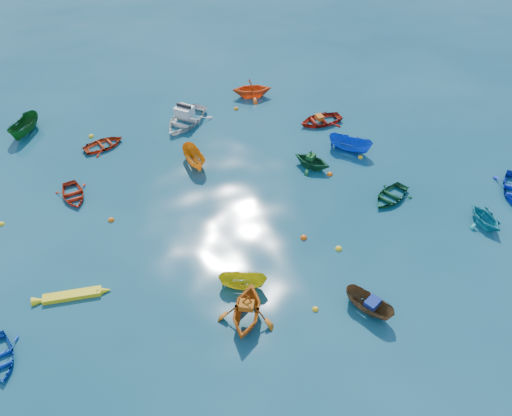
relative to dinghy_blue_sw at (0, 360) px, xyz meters
name	(u,v)px	position (x,y,z in m)	size (l,w,h in m)	color
ground	(291,274)	(14.13, -0.07, 0.00)	(160.00, 160.00, 0.00)	#0A3E4E
dinghy_blue_sw	(0,360)	(0.00, 0.00, 0.00)	(1.96, 2.74, 0.57)	#0E3FB1
sampan_brown_mid	(368,310)	(16.68, -3.53, 0.00)	(1.00, 2.66, 1.03)	brown
dinghy_orange_w	(247,319)	(11.01, -1.90, 0.00)	(2.75, 3.18, 1.68)	#CB6313
sampan_yellow_mid	(243,287)	(11.52, 0.02, 0.00)	(0.93, 2.46, 0.95)	gold
dinghy_green_e	(390,198)	(22.21, 3.21, 0.00)	(2.04, 2.85, 0.59)	#104525
dinghy_cyan_se	(483,224)	(25.99, -0.62, 0.00)	(2.07, 2.40, 1.26)	teal
dinghy_red_nw	(104,147)	(6.79, 15.03, 0.00)	(2.00, 2.79, 0.58)	#B3300E
sampan_orange_n	(195,164)	(12.10, 10.87, 0.00)	(1.09, 2.90, 1.12)	orange
dinghy_green_n	(311,167)	(19.13, 7.78, 0.00)	(2.16, 2.51, 1.32)	#12502B
dinghy_red_ne	(320,123)	(22.08, 12.40, 0.00)	(2.31, 3.23, 0.67)	#A11C0D
sampan_blue_far	(349,151)	(22.35, 8.53, 0.00)	(1.14, 3.03, 1.17)	blue
dinghy_red_far	(74,197)	(4.25, 10.32, 0.00)	(1.91, 2.67, 0.55)	#B1270E
dinghy_orange_far	(252,97)	(18.75, 17.80, 0.00)	(2.62, 3.03, 1.60)	#F15716
sampan_green_far	(27,133)	(1.88, 18.72, 0.00)	(1.20, 3.19, 1.23)	#125018
kayak_yellow	(73,297)	(3.39, 2.47, 0.00)	(0.51, 3.51, 0.34)	yellow
motorboat_white	(186,123)	(12.83, 15.91, 0.00)	(3.06, 4.28, 1.49)	silver
tarp_blue_a	(373,303)	(16.75, -3.66, 0.69)	(0.73, 0.55, 0.35)	navy
tarp_orange_a	(247,305)	(11.04, -1.86, 1.01)	(0.69, 0.52, 0.33)	#B95F13
tarp_green_b	(311,157)	(19.07, 7.86, 0.80)	(0.59, 0.45, 0.29)	#134E1E
tarp_orange_b	(319,117)	(21.98, 12.40, 0.49)	(0.63, 0.48, 0.31)	#D95E16
buoy_ye_a	(315,310)	(14.32, -2.58, 0.00)	(0.32, 0.32, 0.32)	gold
buoy_or_b	(304,238)	(15.87, 2.04, 0.00)	(0.39, 0.39, 0.39)	#DF540C
buoy_ye_b	(2,224)	(0.13, 9.30, 0.00)	(0.33, 0.33, 0.33)	yellow
buoy_or_c	(111,220)	(6.06, 7.37, 0.00)	(0.37, 0.37, 0.37)	#E1600C
buoy_ye_c	(339,249)	(17.29, 0.59, 0.00)	(0.38, 0.38, 0.38)	yellow
buoy_or_d	(330,175)	(19.88, 6.63, 0.00)	(0.38, 0.38, 0.38)	#EB5E0C
buoy_ye_d	(91,137)	(6.11, 16.61, 0.00)	(0.38, 0.38, 0.38)	yellow
buoy_or_e	(236,109)	(16.95, 16.45, 0.00)	(0.37, 0.37, 0.37)	orange
buoy_ye_e	(360,158)	(22.67, 7.54, 0.00)	(0.34, 0.34, 0.34)	yellow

